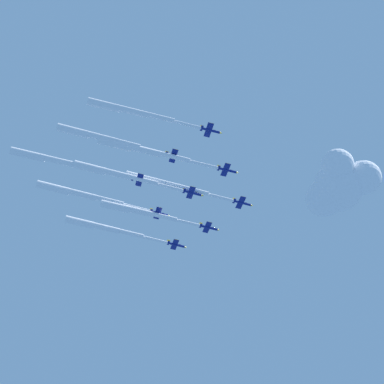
% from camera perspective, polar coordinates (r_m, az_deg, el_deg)
% --- Properties ---
extents(jet_lead, '(48.51, 42.39, 4.49)m').
position_cam_1_polar(jet_lead, '(246.00, -2.69, 0.84)').
color(jet_lead, navy).
extents(jet_port_inner, '(45.95, 39.22, 4.60)m').
position_cam_1_polar(jet_port_inner, '(249.57, -5.71, -2.11)').
color(jet_port_inner, navy).
extents(jet_starboard_inner, '(51.78, 43.72, 4.59)m').
position_cam_1_polar(jet_starboard_inner, '(237.48, -5.23, 4.48)').
color(jet_starboard_inner, navy).
extents(jet_port_mid, '(47.98, 41.98, 4.59)m').
position_cam_1_polar(jet_port_mid, '(243.41, -8.17, 1.94)').
color(jet_port_mid, navy).
extents(jet_starboard_mid, '(47.57, 41.61, 4.59)m').
position_cam_1_polar(jet_starboard_mid, '(259.76, -9.37, -3.82)').
color(jet_starboard_mid, navy).
extents(jet_port_outer, '(48.48, 40.76, 4.59)m').
position_cam_1_polar(jet_port_outer, '(235.48, -6.55, 8.62)').
color(jet_port_outer, navy).
extents(jet_starboard_outer, '(50.07, 43.99, 4.50)m').
position_cam_1_polar(jet_starboard_outer, '(252.35, -11.92, -0.21)').
color(jet_starboard_outer, navy).
extents(jet_trail_port, '(46.61, 40.47, 4.55)m').
position_cam_1_polar(jet_trail_port, '(238.98, -9.96, 5.84)').
color(jet_trail_port, navy).
extents(jet_trail_starboard, '(51.78, 43.77, 4.59)m').
position_cam_1_polar(jet_trail_starboard, '(246.21, -14.32, 3.27)').
color(jet_trail_starboard, navy).
extents(cloud_puff, '(37.62, 30.35, 23.53)m').
position_cam_1_polar(cloud_puff, '(261.16, 15.57, 0.72)').
color(cloud_puff, white).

